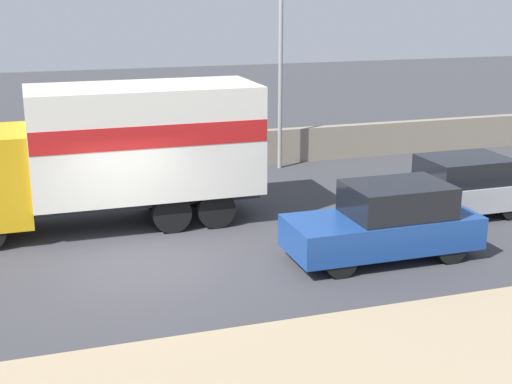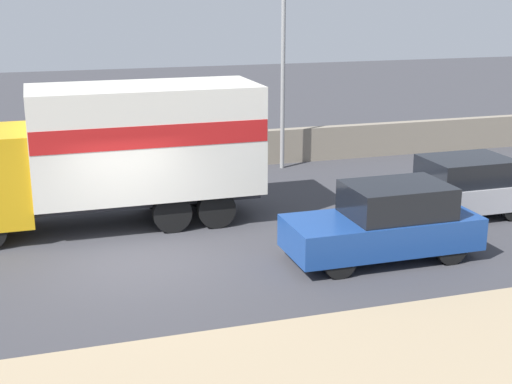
{
  "view_description": "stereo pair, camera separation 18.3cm",
  "coord_description": "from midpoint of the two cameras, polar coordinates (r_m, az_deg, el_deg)",
  "views": [
    {
      "loc": [
        -2.06,
        -14.53,
        5.76
      ],
      "look_at": [
        2.94,
        0.81,
        1.16
      ],
      "focal_mm": 50.0,
      "sensor_mm": 36.0,
      "label": 1
    },
    {
      "loc": [
        -1.88,
        -14.59,
        5.76
      ],
      "look_at": [
        2.94,
        0.81,
        1.16
      ],
      "focal_mm": 50.0,
      "sensor_mm": 36.0,
      "label": 2
    }
  ],
  "objects": [
    {
      "name": "street_lamp",
      "position": [
        23.27,
        1.76,
        11.35
      ],
      "size": [
        0.56,
        0.28,
        6.74
      ],
      "color": "gray",
      "rests_on": "ground_plane"
    },
    {
      "name": "car_sedan_second",
      "position": [
        19.37,
        15.44,
        0.39
      ],
      "size": [
        4.21,
        1.8,
        1.56
      ],
      "rotation": [
        0.0,
        0.0,
        3.14
      ],
      "color": "#9E9EA3",
      "rests_on": "ground_plane"
    },
    {
      "name": "ground_plane",
      "position": [
        15.78,
        -9.67,
        -5.75
      ],
      "size": [
        80.0,
        80.0,
        0.0
      ],
      "primitive_type": "plane",
      "color": "#38383D"
    },
    {
      "name": "box_truck",
      "position": [
        17.97,
        -11.44,
        3.47
      ],
      "size": [
        7.79,
        2.52,
        3.51
      ],
      "rotation": [
        0.0,
        0.0,
        3.14
      ],
      "color": "gold",
      "rests_on": "ground_plane"
    },
    {
      "name": "stone_wall_backdrop",
      "position": [
        23.22,
        -12.74,
        2.62
      ],
      "size": [
        60.0,
        0.35,
        1.16
      ],
      "color": "gray",
      "rests_on": "ground_plane"
    },
    {
      "name": "car_hatchback",
      "position": [
        15.92,
        10.06,
        -2.41
      ],
      "size": [
        4.24,
        1.72,
        1.69
      ],
      "rotation": [
        0.0,
        0.0,
        3.14
      ],
      "color": "navy",
      "rests_on": "ground_plane"
    }
  ]
}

